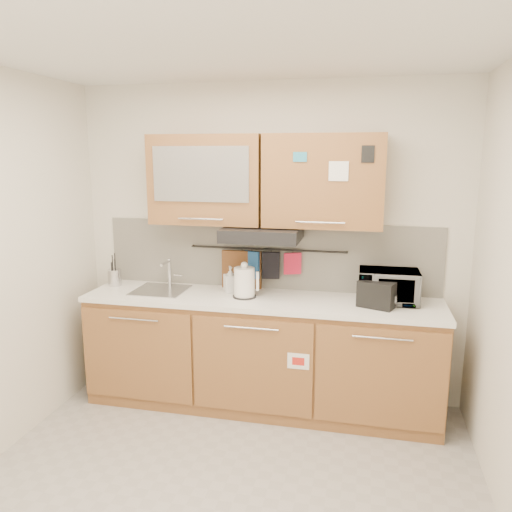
% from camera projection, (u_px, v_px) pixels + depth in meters
% --- Properties ---
extents(floor, '(3.20, 3.20, 0.00)m').
position_uv_depth(floor, '(219.00, 500.00, 2.98)').
color(floor, '#9E9993').
rests_on(floor, ground).
extents(ceiling, '(3.20, 3.20, 0.00)m').
position_uv_depth(ceiling, '(211.00, 36.00, 2.46)').
color(ceiling, white).
rests_on(ceiling, wall_back).
extents(wall_back, '(3.20, 0.00, 3.20)m').
position_uv_depth(wall_back, '(268.00, 243.00, 4.15)').
color(wall_back, silver).
rests_on(wall_back, ground).
extents(base_cabinet, '(2.80, 0.64, 0.88)m').
position_uv_depth(base_cabinet, '(260.00, 359.00, 4.04)').
color(base_cabinet, '#9A5E36').
rests_on(base_cabinet, floor).
extents(countertop, '(2.82, 0.62, 0.04)m').
position_uv_depth(countertop, '(260.00, 300.00, 3.94)').
color(countertop, white).
rests_on(countertop, base_cabinet).
extents(backsplash, '(2.80, 0.02, 0.56)m').
position_uv_depth(backsplash, '(268.00, 255.00, 4.16)').
color(backsplash, silver).
rests_on(backsplash, countertop).
extents(upper_cabinets, '(1.82, 0.37, 0.70)m').
position_uv_depth(upper_cabinets, '(264.00, 180.00, 3.88)').
color(upper_cabinets, '#9A5E36').
rests_on(upper_cabinets, wall_back).
extents(range_hood, '(0.60, 0.46, 0.10)m').
position_uv_depth(range_hood, '(262.00, 234.00, 3.89)').
color(range_hood, black).
rests_on(range_hood, upper_cabinets).
extents(sink, '(0.42, 0.40, 0.26)m').
position_uv_depth(sink, '(161.00, 290.00, 4.13)').
color(sink, silver).
rests_on(sink, countertop).
extents(utensil_rail, '(1.30, 0.02, 0.02)m').
position_uv_depth(utensil_rail, '(267.00, 249.00, 4.11)').
color(utensil_rail, black).
rests_on(utensil_rail, backsplash).
extents(utensil_crock, '(0.15, 0.15, 0.28)m').
position_uv_depth(utensil_crock, '(115.00, 277.00, 4.28)').
color(utensil_crock, silver).
rests_on(utensil_crock, countertop).
extents(kettle, '(0.21, 0.20, 0.29)m').
position_uv_depth(kettle, '(245.00, 283.00, 3.92)').
color(kettle, white).
rests_on(kettle, countertop).
extents(toaster, '(0.30, 0.24, 0.20)m').
position_uv_depth(toaster, '(377.00, 294.00, 3.67)').
color(toaster, black).
rests_on(toaster, countertop).
extents(microwave, '(0.45, 0.31, 0.25)m').
position_uv_depth(microwave, '(388.00, 286.00, 3.79)').
color(microwave, '#999999').
rests_on(microwave, countertop).
extents(soap_bottle, '(0.13, 0.13, 0.21)m').
position_uv_depth(soap_bottle, '(230.00, 279.00, 4.07)').
color(soap_bottle, '#999999').
rests_on(soap_bottle, countertop).
extents(cutting_board, '(0.34, 0.04, 0.41)m').
position_uv_depth(cutting_board, '(242.00, 275.00, 4.19)').
color(cutting_board, brown).
rests_on(cutting_board, utensil_rail).
extents(oven_mitt, '(0.14, 0.07, 0.23)m').
position_uv_depth(oven_mitt, '(252.00, 265.00, 4.15)').
color(oven_mitt, '#205395').
rests_on(oven_mitt, utensil_rail).
extents(dark_pouch, '(0.15, 0.06, 0.22)m').
position_uv_depth(dark_pouch, '(271.00, 265.00, 4.12)').
color(dark_pouch, black).
rests_on(dark_pouch, utensil_rail).
extents(pot_holder, '(0.14, 0.07, 0.18)m').
position_uv_depth(pot_holder, '(292.00, 264.00, 4.07)').
color(pot_holder, red).
rests_on(pot_holder, utensil_rail).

